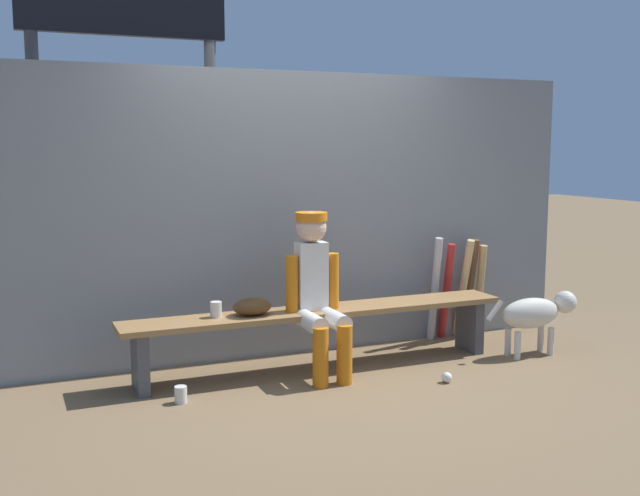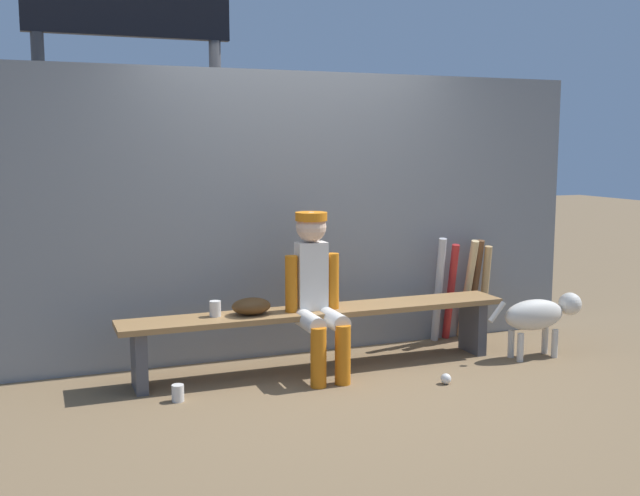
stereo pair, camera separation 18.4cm
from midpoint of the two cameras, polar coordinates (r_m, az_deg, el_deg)
The scene contains 15 objects.
ground_plane at distance 5.62m, azimuth 0.95°, elevation -9.20°, with size 30.00×30.00×0.00m, color brown.
chainlink_fence at distance 5.85m, azimuth -0.82°, elevation 2.52°, with size 4.90×0.03×2.21m, color gray.
dugout_bench at distance 5.53m, azimuth 0.96°, elevation -5.58°, with size 2.92×0.36×0.46m.
player_seated at distance 5.34m, azimuth 0.74°, elevation -3.05°, with size 0.41×0.55×1.17m.
baseball_glove at distance 5.32m, azimuth -4.26°, elevation -4.44°, with size 0.28×0.20×0.12m, color #593819.
bat_aluminum_silver at distance 6.35m, azimuth 9.83°, elevation -3.18°, with size 0.06×0.06×0.89m, color #B7B7BC.
bat_aluminum_red at distance 6.45m, azimuth 10.72°, elevation -3.30°, with size 0.06×0.06×0.84m, color #B22323.
bat_wood_natural at distance 6.50m, azimuth 11.96°, elevation -3.09°, with size 0.06×0.06×0.88m, color tan.
bat_wood_dark at distance 6.58m, azimuth 12.45°, elevation -3.03°, with size 0.06×0.06×0.86m, color brown.
bat_wood_tan at distance 6.59m, azimuth 13.20°, elevation -3.25°, with size 0.06×0.06×0.80m, color tan.
baseball at distance 5.37m, azimuth 10.54°, elevation -9.76°, with size 0.07×0.07×0.07m, color white.
cup_on_ground at distance 5.01m, azimuth -9.71°, elevation -10.82°, with size 0.08×0.08×0.11m, color silver.
cup_on_bench at distance 5.29m, azimuth -6.99°, elevation -4.61°, with size 0.08×0.08×0.11m, color silver.
scoreboard at distance 6.41m, azimuth -12.86°, elevation 14.32°, with size 1.91×0.27×3.49m.
dog at distance 6.13m, azimuth 17.22°, elevation -4.87°, with size 0.84×0.20×0.49m.
Camera 2 is at (-1.93, -5.02, 1.65)m, focal length 42.07 mm.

